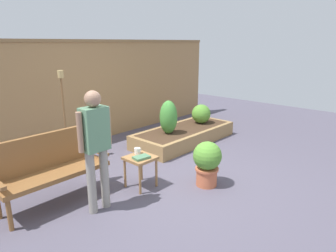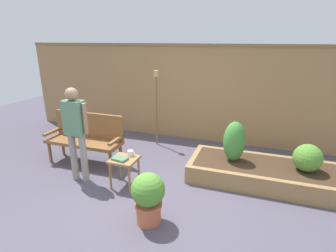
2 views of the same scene
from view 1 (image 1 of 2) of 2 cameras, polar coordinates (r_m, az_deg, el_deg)
The scene contains 12 objects.
ground_plane at distance 4.80m, azimuth -0.36°, elevation -10.36°, with size 14.00×14.00×0.00m, color #514C5B.
fence_back at distance 6.45m, azimuth -17.67°, elevation 5.88°, with size 8.40×0.14×2.16m.
garden_bench at distance 4.31m, azimuth -21.51°, elevation -6.70°, with size 1.44×0.48×0.94m.
side_table at distance 4.48m, azimuth -5.26°, elevation -6.81°, with size 0.40×0.40×0.48m.
cup_on_table at distance 4.55m, azimuth -5.81°, elevation -4.72°, with size 0.13×0.09×0.09m.
book_on_table at distance 4.38m, azimuth -5.06°, elevation -5.95°, with size 0.23×0.16×0.04m, color #4C7A56.
potted_boxwood at distance 4.55m, azimuth 7.44°, elevation -6.65°, with size 0.43×0.43×0.69m.
raised_planter_bed at distance 6.56m, azimuth 3.06°, elevation -1.71°, with size 2.40×1.00×0.30m.
shrub_near_bench at distance 6.06m, azimuth 0.09°, elevation 1.68°, with size 0.36×0.36×0.68m.
shrub_far_corner at distance 6.93m, azimuth 6.30°, elevation 2.31°, with size 0.43×0.43×0.43m.
tiki_torch at distance 5.63m, azimuth -19.31°, elevation 4.77°, with size 0.10×0.10×1.64m.
person_by_bench at distance 3.78m, azimuth -13.59°, elevation -2.84°, with size 0.47×0.20×1.56m.
Camera 1 is at (-3.16, -2.93, 2.10)m, focal length 32.13 mm.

